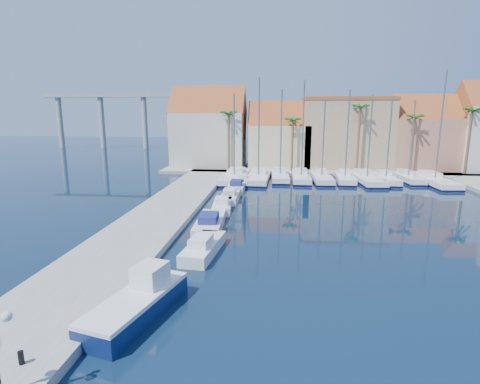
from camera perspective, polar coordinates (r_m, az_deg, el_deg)
The scene contains 32 objects.
ground at distance 19.69m, azimuth -0.07°, elevation -17.16°, with size 260.00×260.00×0.00m, color black.
quay_west at distance 33.76m, azimuth -13.09°, elevation -4.38°, with size 6.00×77.00×0.50m, color gray.
shore_north at distance 66.29m, azimuth 12.87°, elevation 3.63°, with size 54.00×16.00×0.50m, color gray.
bollard at distance 17.10m, azimuth -30.39°, elevation -20.95°, with size 0.21×0.21×0.52m, color black.
fishing_boat at distance 19.30m, azimuth -15.18°, elevation -15.82°, with size 3.58×6.57×2.19m.
motorboat_west_0 at distance 26.22m, azimuth -5.64°, elevation -8.33°, with size 2.36×5.79×1.40m.
motorboat_west_1 at distance 31.72m, azimuth -4.63°, elevation -4.67°, with size 2.40×6.66×1.40m.
motorboat_west_2 at distance 37.49m, azimuth -2.72°, elevation -2.02°, with size 2.20×5.61×1.40m.
motorboat_west_3 at distance 41.52m, azimuth -1.50°, elevation -0.62°, with size 1.82×5.65×1.40m.
motorboat_west_4 at distance 46.97m, azimuth -0.51°, elevation 0.87°, with size 2.02×6.11×1.40m.
motorboat_west_5 at distance 51.19m, azimuth 0.33°, elevation 1.80°, with size 2.07×5.97×1.40m.
motorboat_west_6 at distance 56.63m, azimuth -0.13°, elevation 2.80°, with size 2.41×7.10×1.40m.
sailboat_0 at distance 53.73m, azimuth -0.75°, elevation 2.35°, with size 3.78×11.85×12.12m.
sailboat_1 at distance 53.58m, azimuth 2.88°, elevation 2.34°, with size 3.35×11.30×14.21m.
sailboat_2 at distance 54.46m, azimuth 6.11°, elevation 2.46°, with size 2.65×9.17×12.69m.
sailboat_3 at distance 54.16m, azimuth 9.29°, elevation 2.33°, with size 2.65×9.45×13.89m.
sailboat_4 at distance 54.39m, azimuth 12.26°, elevation 2.21°, with size 2.74×9.50×11.40m.
sailboat_5 at distance 54.82m, azimuth 15.63°, elevation 2.15°, with size 2.90×9.00×12.59m.
sailboat_6 at distance 55.38m, azimuth 18.59°, elevation 2.01°, with size 3.59×11.02×11.83m.
sailboat_7 at distance 55.98m, azimuth 21.21°, elevation 1.96°, with size 2.36×8.65×11.71m.
sailboat_8 at distance 57.78m, azimuth 24.07°, elevation 2.02°, with size 2.74×8.31×11.23m.
sailboat_9 at distance 57.26m, azimuth 27.29°, elevation 1.64°, with size 3.54×11.14×14.91m.
building_0 at distance 65.24m, azimuth -4.69°, elevation 9.30°, with size 12.30×9.00×13.50m.
building_1 at distance 64.25m, azimuth 6.03°, elevation 8.13°, with size 10.30×8.00×11.00m.
building_2 at distance 66.15m, azimuth 15.72°, elevation 8.70°, with size 14.20×10.20×11.50m.
building_3 at distance 68.29m, azimuth 25.90°, elevation 7.71°, with size 10.30×8.00×12.00m.
palm_0 at distance 59.61m, azimuth -1.75°, elevation 11.53°, with size 2.60×2.60×10.15m.
palm_1 at distance 59.16m, azimuth 8.07°, elevation 10.50°, with size 2.60×2.60×9.15m.
palm_2 at distance 60.36m, azimuth 17.86°, elevation 11.87°, with size 2.60×2.60×11.15m.
palm_3 at distance 62.48m, azimuth 25.07°, elevation 10.02°, with size 2.60×2.60×9.65m.
palm_4 at distance 65.51m, azimuth 31.86°, elevation 10.22°, with size 2.60×2.60×10.65m.
viaduct at distance 107.18m, azimuth -17.01°, elevation 11.88°, with size 48.00×2.20×14.45m.
Camera 1 is at (1.75, -17.10, 9.61)m, focal length 28.00 mm.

